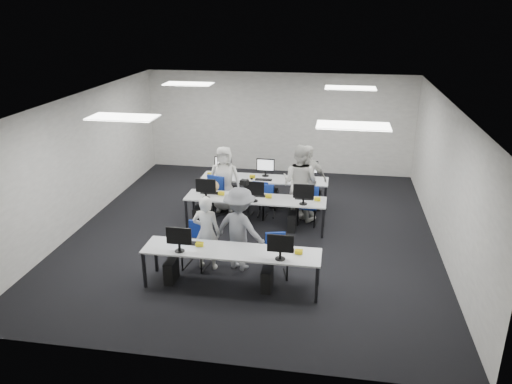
% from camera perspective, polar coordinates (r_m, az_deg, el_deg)
% --- Properties ---
extents(room, '(9.00, 9.02, 3.00)m').
position_cam_1_polar(room, '(10.86, -0.26, 2.70)').
color(room, black).
rests_on(room, ground).
extents(ceiling_panels, '(5.20, 4.60, 0.02)m').
position_cam_1_polar(ceiling_panels, '(10.50, -0.27, 10.43)').
color(ceiling_panels, white).
rests_on(ceiling_panels, room).
extents(desk_front, '(3.20, 0.70, 0.73)m').
position_cam_1_polar(desk_front, '(9.00, -2.83, -6.96)').
color(desk_front, '#ADB0B2').
rests_on(desk_front, ground).
extents(desk_mid, '(3.20, 0.70, 0.73)m').
position_cam_1_polar(desk_mid, '(11.32, -0.08, -0.94)').
color(desk_mid, '#ADB0B2').
rests_on(desk_mid, ground).
extents(desk_back, '(3.20, 0.70, 0.73)m').
position_cam_1_polar(desk_back, '(12.62, 0.96, 1.37)').
color(desk_back, '#ADB0B2').
rests_on(desk_back, ground).
extents(equipment_front, '(2.51, 0.41, 1.19)m').
position_cam_1_polar(equipment_front, '(9.18, -4.01, -8.70)').
color(equipment_front, '#0C3FA0').
rests_on(equipment_front, desk_front).
extents(equipment_mid, '(2.91, 0.41, 1.19)m').
position_cam_1_polar(equipment_mid, '(11.46, -1.04, -2.41)').
color(equipment_mid, white).
rests_on(equipment_mid, desk_mid).
extents(equipment_back, '(2.91, 0.41, 1.19)m').
position_cam_1_polar(equipment_back, '(12.72, 1.82, -0.02)').
color(equipment_back, white).
rests_on(equipment_back, desk_back).
extents(chair_0, '(0.50, 0.53, 0.89)m').
position_cam_1_polar(chair_0, '(9.90, -6.84, -6.99)').
color(chair_0, navy).
rests_on(chair_0, ground).
extents(chair_1, '(0.50, 0.52, 0.82)m').
position_cam_1_polar(chair_1, '(9.54, 2.30, -8.13)').
color(chair_1, navy).
rests_on(chair_1, ground).
extents(chair_2, '(0.60, 0.63, 0.93)m').
position_cam_1_polar(chair_2, '(12.26, -5.03, -1.24)').
color(chair_2, navy).
rests_on(chair_2, ground).
extents(chair_3, '(0.46, 0.49, 0.83)m').
position_cam_1_polar(chair_3, '(12.08, 0.25, -1.65)').
color(chair_3, navy).
rests_on(chair_3, ground).
extents(chair_4, '(0.48, 0.52, 0.87)m').
position_cam_1_polar(chair_4, '(11.77, 5.98, -2.33)').
color(chair_4, navy).
rests_on(chair_4, ground).
extents(chair_5, '(0.62, 0.65, 0.98)m').
position_cam_1_polar(chair_5, '(12.43, -4.06, -0.82)').
color(chair_5, navy).
rests_on(chair_5, ground).
extents(chair_6, '(0.43, 0.47, 0.85)m').
position_cam_1_polar(chair_6, '(12.18, 1.20, -1.44)').
color(chair_6, navy).
rests_on(chair_6, ground).
extents(chair_7, '(0.50, 0.54, 0.91)m').
position_cam_1_polar(chair_7, '(12.07, 5.72, -1.66)').
color(chair_7, navy).
rests_on(chair_7, ground).
extents(handbag, '(0.42, 0.31, 0.31)m').
position_cam_1_polar(handbag, '(11.63, -5.18, 0.66)').
color(handbag, tan).
rests_on(handbag, desk_mid).
extents(student_0, '(0.56, 0.38, 1.49)m').
position_cam_1_polar(student_0, '(9.64, -5.67, -4.64)').
color(student_0, silver).
rests_on(student_0, ground).
extents(student_1, '(1.07, 0.96, 1.83)m').
position_cam_1_polar(student_1, '(11.82, 5.03, 1.14)').
color(student_1, silver).
rests_on(student_1, ground).
extents(student_2, '(0.85, 0.60, 1.64)m').
position_cam_1_polar(student_2, '(12.31, -3.63, 1.50)').
color(student_2, silver).
rests_on(student_2, ground).
extents(student_3, '(1.13, 0.83, 1.78)m').
position_cam_1_polar(student_3, '(11.93, 5.73, 1.17)').
color(student_3, silver).
rests_on(student_3, ground).
extents(photographer, '(1.22, 0.96, 1.66)m').
position_cam_1_polar(photographer, '(9.54, -1.87, -4.24)').
color(photographer, slate).
rests_on(photographer, ground).
extents(dslr_camera, '(0.19, 0.22, 0.10)m').
position_cam_1_polar(dslr_camera, '(9.35, -1.35, 1.10)').
color(dslr_camera, black).
rests_on(dslr_camera, photographer).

